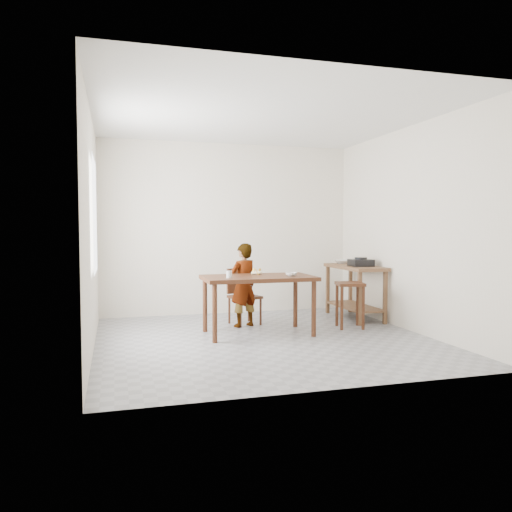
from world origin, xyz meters
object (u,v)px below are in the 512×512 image
object	(u,v)px
dining_chair	(245,297)
stool	(350,305)
child	(243,285)
prep_counter	(355,292)
dining_table	(258,305)

from	to	relation	value
dining_chair	stool	world-z (taller)	dining_chair
child	dining_chair	distance (m)	0.25
prep_counter	dining_chair	distance (m)	1.72
dining_table	dining_chair	size ratio (longest dim) A/B	1.78
child	dining_table	bearing A→B (deg)	74.63
dining_chair	child	bearing A→B (deg)	-126.82
prep_counter	stool	size ratio (longest dim) A/B	1.93
dining_table	dining_chair	distance (m)	0.69
dining_table	stool	world-z (taller)	dining_table
child	dining_chair	xyz separation A→B (m)	(0.06, 0.16, -0.18)
dining_chair	dining_table	bearing A→B (deg)	-105.83
dining_table	stool	bearing A→B (deg)	2.45
dining_chair	stool	size ratio (longest dim) A/B	1.26
child	dining_chair	size ratio (longest dim) A/B	1.47
stool	child	bearing A→B (deg)	160.87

